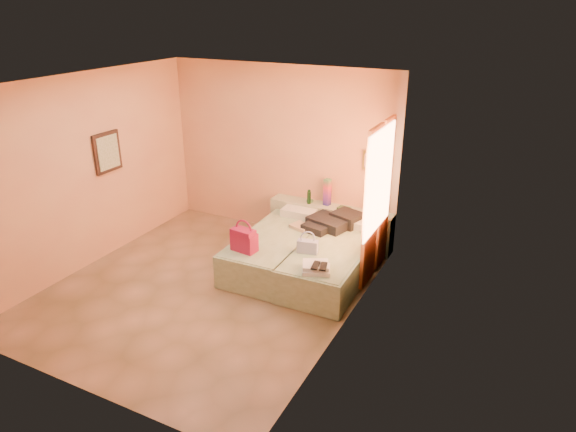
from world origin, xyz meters
name	(u,v)px	position (x,y,z in m)	size (l,w,h in m)	color
ground	(208,288)	(0.00, 0.00, 0.00)	(4.50, 4.50, 0.00)	#9D795E
room_walls	(237,155)	(0.21, 0.57, 1.79)	(4.02, 4.51, 2.81)	tan
headboard_ledge	(330,225)	(0.98, 2.10, 0.33)	(2.05, 0.30, 0.65)	#A1AA8B
bed_left	(277,249)	(0.54, 1.05, 0.25)	(0.90, 2.00, 0.50)	#A3BD98
bed_right	(333,262)	(1.44, 1.05, 0.25)	(0.90, 2.00, 0.50)	#A3BD98
water_bottle	(309,197)	(0.61, 2.05, 0.76)	(0.06, 0.06, 0.23)	#14381C
rainbow_box	(327,192)	(0.89, 2.13, 0.87)	(0.10, 0.10, 0.43)	maroon
small_dish	(310,201)	(0.59, 2.13, 0.66)	(0.12, 0.12, 0.03)	#447D57
green_book	(344,208)	(1.20, 2.07, 0.67)	(0.18, 0.13, 0.03)	#294E2C
flower_vase	(370,205)	(1.63, 2.06, 0.79)	(0.22, 0.22, 0.29)	silver
magenta_handbag	(244,240)	(0.39, 0.38, 0.66)	(0.35, 0.20, 0.33)	maroon
khaki_garment	(301,227)	(0.77, 1.41, 0.53)	(0.30, 0.24, 0.05)	tan
clothes_pile	(332,222)	(1.19, 1.64, 0.60)	(0.65, 0.65, 0.19)	black
blue_handbag	(308,247)	(1.20, 0.71, 0.59)	(0.28, 0.12, 0.18)	#4657AA
towel_stack	(316,268)	(1.52, 0.28, 0.55)	(0.35, 0.30, 0.10)	silver
sandal_pair	(319,266)	(1.58, 0.23, 0.61)	(0.16, 0.22, 0.02)	black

